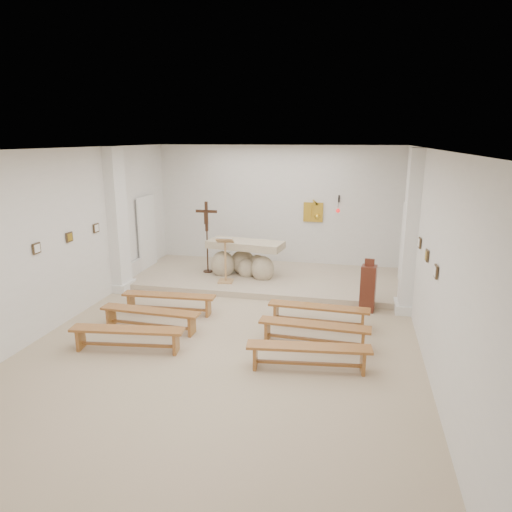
% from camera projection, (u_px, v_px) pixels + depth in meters
% --- Properties ---
extents(ground, '(7.00, 10.00, 0.00)m').
position_uv_depth(ground, '(231.00, 334.00, 8.84)').
color(ground, tan).
rests_on(ground, ground).
extents(wall_left, '(0.02, 10.00, 3.50)m').
position_uv_depth(wall_left, '(62.00, 238.00, 9.13)').
color(wall_left, silver).
rests_on(wall_left, ground).
extents(wall_right, '(0.02, 10.00, 3.50)m').
position_uv_depth(wall_right, '(430.00, 257.00, 7.67)').
color(wall_right, silver).
rests_on(wall_right, ground).
extents(wall_back, '(7.00, 0.02, 3.50)m').
position_uv_depth(wall_back, '(277.00, 207.00, 13.11)').
color(wall_back, silver).
rests_on(wall_back, ground).
extents(ceiling, '(7.00, 10.00, 0.02)m').
position_uv_depth(ceiling, '(229.00, 150.00, 7.96)').
color(ceiling, silver).
rests_on(ceiling, wall_back).
extents(sanctuary_platform, '(6.98, 3.00, 0.15)m').
position_uv_depth(sanctuary_platform, '(266.00, 278.00, 12.13)').
color(sanctuary_platform, '#B7A38D').
rests_on(sanctuary_platform, ground).
extents(pilaster_left, '(0.26, 0.55, 3.50)m').
position_uv_depth(pilaster_left, '(118.00, 221.00, 10.99)').
color(pilaster_left, white).
rests_on(pilaster_left, ground).
extents(pilaster_right, '(0.26, 0.55, 3.50)m').
position_uv_depth(pilaster_right, '(410.00, 233.00, 9.58)').
color(pilaster_right, white).
rests_on(pilaster_right, ground).
extents(gold_wall_relief, '(0.55, 0.04, 0.55)m').
position_uv_depth(gold_wall_relief, '(313.00, 212.00, 12.89)').
color(gold_wall_relief, gold).
rests_on(gold_wall_relief, wall_back).
extents(sanctuary_lamp, '(0.11, 0.36, 0.44)m').
position_uv_depth(sanctuary_lamp, '(338.00, 209.00, 12.47)').
color(sanctuary_lamp, black).
rests_on(sanctuary_lamp, wall_back).
extents(station_frame_left_front, '(0.03, 0.20, 0.20)m').
position_uv_depth(station_frame_left_front, '(37.00, 248.00, 8.38)').
color(station_frame_left_front, '#42321D').
rests_on(station_frame_left_front, wall_left).
extents(station_frame_left_mid, '(0.03, 0.20, 0.20)m').
position_uv_depth(station_frame_left_mid, '(69.00, 237.00, 9.32)').
color(station_frame_left_mid, '#42321D').
rests_on(station_frame_left_mid, wall_left).
extents(station_frame_left_rear, '(0.03, 0.20, 0.20)m').
position_uv_depth(station_frame_left_rear, '(96.00, 228.00, 10.27)').
color(station_frame_left_rear, '#42321D').
rests_on(station_frame_left_rear, wall_left).
extents(station_frame_right_front, '(0.03, 0.20, 0.20)m').
position_uv_depth(station_frame_right_front, '(436.00, 272.00, 6.92)').
color(station_frame_right_front, '#42321D').
rests_on(station_frame_right_front, wall_right).
extents(station_frame_right_mid, '(0.03, 0.20, 0.20)m').
position_uv_depth(station_frame_right_mid, '(427.00, 255.00, 7.87)').
color(station_frame_right_mid, '#42321D').
rests_on(station_frame_right_mid, wall_right).
extents(station_frame_right_rear, '(0.03, 0.20, 0.20)m').
position_uv_depth(station_frame_right_rear, '(420.00, 243.00, 8.81)').
color(station_frame_right_rear, '#42321D').
rests_on(station_frame_right_rear, wall_right).
extents(radiator_left, '(0.10, 0.85, 0.52)m').
position_uv_depth(radiator_left, '(133.00, 271.00, 12.04)').
color(radiator_left, silver).
rests_on(radiator_left, ground).
extents(radiator_right, '(0.10, 0.85, 0.52)m').
position_uv_depth(radiator_right, '(404.00, 289.00, 10.60)').
color(radiator_right, silver).
rests_on(radiator_right, ground).
extents(altar, '(2.06, 1.04, 1.02)m').
position_uv_depth(altar, '(245.00, 261.00, 12.04)').
color(altar, '#BEB391').
rests_on(altar, sanctuary_platform).
extents(lectern, '(0.46, 0.40, 1.19)m').
position_uv_depth(lectern, '(225.00, 260.00, 11.39)').
color(lectern, tan).
rests_on(lectern, sanctuary_platform).
extents(crucifix_stand, '(0.58, 0.25, 1.92)m').
position_uv_depth(crucifix_stand, '(207.00, 232.00, 12.14)').
color(crucifix_stand, '#331E10').
rests_on(crucifix_stand, sanctuary_platform).
extents(potted_plant, '(0.66, 0.65, 0.55)m').
position_uv_depth(potted_plant, '(222.00, 261.00, 12.48)').
color(potted_plant, '#275C25').
rests_on(potted_plant, sanctuary_platform).
extents(donation_pedestal, '(0.35, 0.35, 1.18)m').
position_uv_depth(donation_pedestal, '(368.00, 288.00, 9.92)').
color(donation_pedestal, '#5F291B').
rests_on(donation_pedestal, ground).
extents(bench_left_front, '(2.04, 0.44, 0.43)m').
position_uv_depth(bench_left_front, '(169.00, 299.00, 9.83)').
color(bench_left_front, '#A26E2F').
rests_on(bench_left_front, ground).
extents(bench_right_front, '(2.03, 0.40, 0.43)m').
position_uv_depth(bench_right_front, '(319.00, 311.00, 9.15)').
color(bench_right_front, '#A26E2F').
rests_on(bench_right_front, ground).
extents(bench_left_second, '(2.03, 0.39, 0.43)m').
position_uv_depth(bench_left_second, '(150.00, 315.00, 8.95)').
color(bench_left_second, '#A26E2F').
rests_on(bench_left_second, ground).
extents(bench_right_second, '(2.03, 0.40, 0.43)m').
position_uv_depth(bench_right_second, '(314.00, 329.00, 8.28)').
color(bench_right_second, '#A26E2F').
rests_on(bench_right_second, ground).
extents(bench_left_third, '(2.05, 0.59, 0.43)m').
position_uv_depth(bench_left_third, '(127.00, 334.00, 8.07)').
color(bench_left_third, '#A26E2F').
rests_on(bench_left_third, ground).
extents(bench_right_third, '(2.05, 0.56, 0.43)m').
position_uv_depth(bench_right_third, '(309.00, 352.00, 7.40)').
color(bench_right_third, '#A26E2F').
rests_on(bench_right_third, ground).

